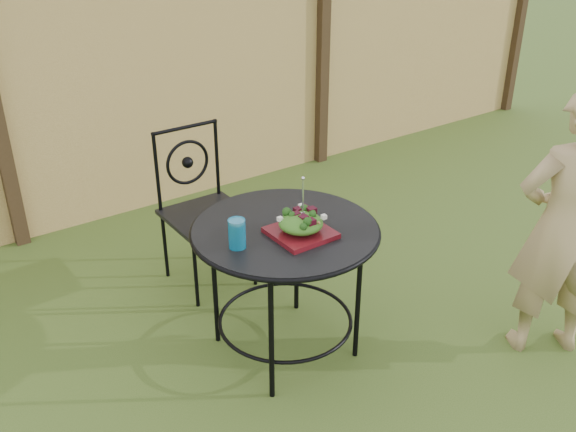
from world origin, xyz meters
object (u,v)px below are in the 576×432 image
at_px(diner, 564,227).
at_px(salad_plate, 301,233).
at_px(patio_table, 285,252).
at_px(patio_chair, 202,204).

distance_m(diner, salad_plate, 1.29).
relative_size(patio_table, salad_plate, 3.42).
height_order(diner, salad_plate, diner).
bearing_deg(patio_table, diner, -34.03).
bearing_deg(salad_plate, diner, -30.64).
relative_size(patio_chair, diner, 0.67).
height_order(patio_table, diner, diner).
relative_size(patio_table, patio_chair, 0.97).
xyz_separation_m(diner, salad_plate, (-1.11, 0.66, 0.03)).
bearing_deg(diner, salad_plate, 0.40).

